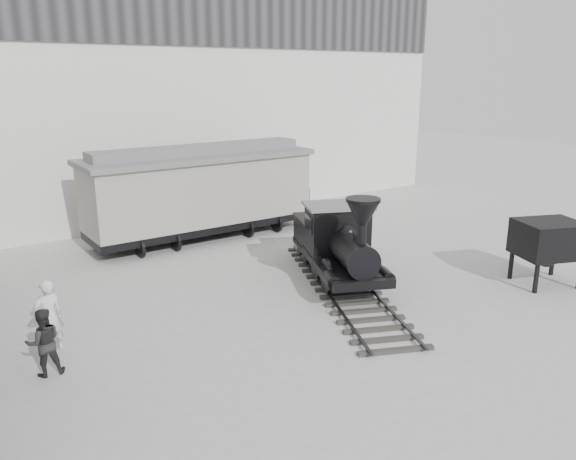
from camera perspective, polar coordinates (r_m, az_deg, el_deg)
ground at (r=15.81m, az=7.61°, el=-10.01°), size 90.00×90.00×0.00m
north_wall at (r=27.23m, az=-14.22°, el=12.52°), size 34.00×2.51×11.00m
locomotive at (r=18.77m, az=5.27°, el=-1.79°), size 5.56×9.30×3.27m
boxcar at (r=23.83m, az=-8.90°, el=4.01°), size 9.72×3.05×3.98m
visitor_a at (r=15.37m, az=-23.12°, el=-8.06°), size 0.76×0.56×1.92m
visitor_b at (r=14.35m, az=-23.56°, el=-10.41°), size 0.86×0.70×1.64m
coal_hopper at (r=20.35m, az=24.90°, el=-1.25°), size 2.44×2.25×2.16m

